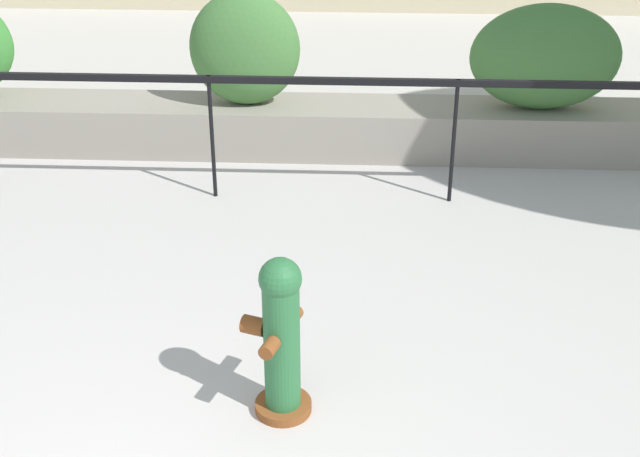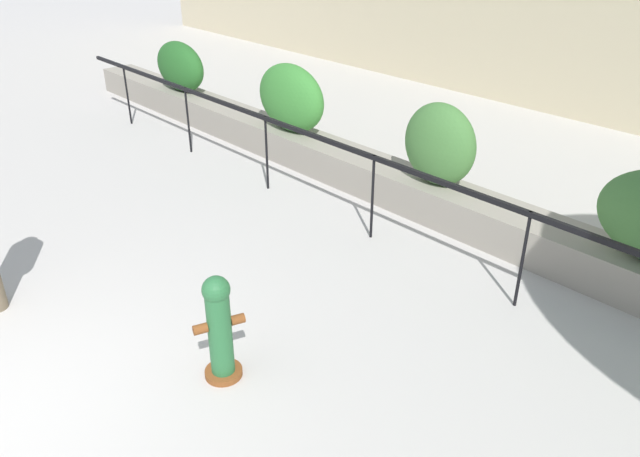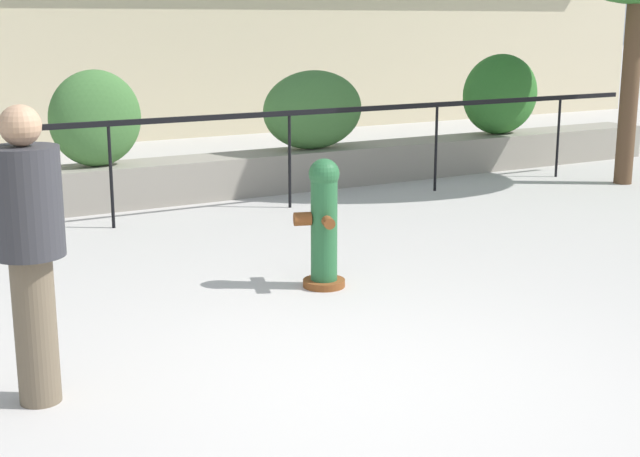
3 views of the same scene
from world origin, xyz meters
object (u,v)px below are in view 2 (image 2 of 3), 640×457
object	(u,v)px
hedge_bush_0	(180,66)
fire_hydrant	(219,327)
hedge_bush_1	(291,98)
hedge_bush_2	(440,144)

from	to	relation	value
hedge_bush_0	fire_hydrant	world-z (taller)	hedge_bush_0
hedge_bush_1	hedge_bush_2	xyz separation A→B (m)	(3.02, 0.00, 0.01)
hedge_bush_2	hedge_bush_0	bearing A→B (deg)	180.00
fire_hydrant	hedge_bush_0	bearing A→B (deg)	150.01
hedge_bush_1	hedge_bush_2	world-z (taller)	hedge_bush_2
hedge_bush_1	hedge_bush_0	bearing A→B (deg)	180.00
hedge_bush_1	fire_hydrant	xyz separation A→B (m)	(3.71, -4.09, -0.50)
hedge_bush_0	hedge_bush_2	bearing A→B (deg)	0.00
hedge_bush_2	fire_hydrant	xyz separation A→B (m)	(0.69, -4.09, -0.51)
hedge_bush_1	hedge_bush_2	distance (m)	3.02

